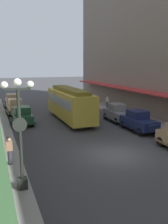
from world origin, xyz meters
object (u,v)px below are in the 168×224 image
object	(u,v)px
parked_car_0	(16,107)
fire_hydrant	(149,121)
parked_car_1	(118,112)
parked_car_3	(13,101)
parked_car_7	(22,115)
streetcar	(70,103)
parked_car_5	(139,121)
parked_car_2	(81,99)
pedestrian_0	(107,102)
pedestrian_2	(9,150)
lamp_post_with_clock	(20,130)

from	to	relation	value
parked_car_0	fire_hydrant	size ratio (longest dim) A/B	5.26
parked_car_0	parked_car_1	distance (m)	12.24
parked_car_3	parked_car_7	world-z (taller)	same
streetcar	parked_car_5	bearing A→B (deg)	-53.80
parked_car_2	pedestrian_0	xyz separation A→B (m)	(2.32, -3.78, 0.07)
fire_hydrant	pedestrian_2	xyz separation A→B (m)	(-13.08, -4.85, 0.45)
lamp_post_with_clock	pedestrian_0	xyz separation A→B (m)	(13.32, 18.09, -1.97)
parked_car_1	parked_car_2	size ratio (longest dim) A/B	1.00
parked_car_3	parked_car_2	bearing A→B (deg)	-13.43
fire_hydrant	pedestrian_2	world-z (taller)	pedestrian_2
parked_car_1	parked_car_2	distance (m)	10.54
parked_car_3	parked_car_5	bearing A→B (deg)	-60.62
lamp_post_with_clock	fire_hydrant	bearing A→B (deg)	32.06
parked_car_5	parked_car_7	xyz separation A→B (m)	(-9.47, 6.23, 0.00)
parked_car_2	fire_hydrant	bearing A→B (deg)	-82.80
parked_car_7	pedestrian_0	xyz separation A→B (m)	(11.67, 4.61, 0.07)
parked_car_1	parked_car_0	bearing A→B (deg)	142.16
parked_car_2	fire_hydrant	xyz separation A→B (m)	(1.75, -13.88, -0.38)
parked_car_1	parked_car_7	xyz separation A→B (m)	(-9.56, 2.14, 0.00)
parked_car_5	pedestrian_0	bearing A→B (deg)	78.54
parked_car_7	lamp_post_with_clock	size ratio (longest dim) A/B	0.83
streetcar	parked_car_7	bearing A→B (deg)	179.22
parked_car_1	parked_car_5	size ratio (longest dim) A/B	1.01
parked_car_2	parked_car_7	xyz separation A→B (m)	(-9.35, -8.39, 0.00)
parked_car_0	parked_car_3	xyz separation A→B (m)	(0.09, 5.27, 0.00)
parked_car_2	pedestrian_2	xyz separation A→B (m)	(-11.33, -18.73, 0.07)
parked_car_0	pedestrian_2	size ratio (longest dim) A/B	2.58
lamp_post_with_clock	pedestrian_0	size ratio (longest dim) A/B	3.09
pedestrian_2	pedestrian_0	bearing A→B (deg)	47.62
parked_car_0	parked_car_7	size ratio (longest dim) A/B	1.01
lamp_post_with_clock	parked_car_5	bearing A→B (deg)	33.08
parked_car_1	streetcar	size ratio (longest dim) A/B	0.45
parked_car_1	fire_hydrant	xyz separation A→B (m)	(1.55, -3.35, -0.38)
parked_car_3	lamp_post_with_clock	size ratio (longest dim) A/B	0.83
parked_car_7	pedestrian_2	xyz separation A→B (m)	(-1.97, -10.34, 0.07)
pedestrian_2	parked_car_5	bearing A→B (deg)	19.75
parked_car_1	parked_car_3	xyz separation A→B (m)	(-9.58, 12.77, 0.00)
parked_car_2	pedestrian_2	world-z (taller)	parked_car_2
parked_car_2	pedestrian_0	size ratio (longest dim) A/B	2.58
parked_car_3	parked_car_1	bearing A→B (deg)	-53.14
streetcar	lamp_post_with_clock	xyz separation A→B (m)	(-6.61, -13.40, 1.08)
parked_car_5	parked_car_7	distance (m)	11.34
parked_car_5	lamp_post_with_clock	size ratio (longest dim) A/B	0.83
lamp_post_with_clock	pedestrian_0	distance (m)	22.55
pedestrian_2	lamp_post_with_clock	bearing A→B (deg)	-83.99
pedestrian_0	parked_car_0	bearing A→B (deg)	176.35
pedestrian_0	fire_hydrant	bearing A→B (deg)	-93.21
parked_car_2	lamp_post_with_clock	bearing A→B (deg)	-116.70
streetcar	pedestrian_2	size ratio (longest dim) A/B	5.75
fire_hydrant	parked_car_1	bearing A→B (deg)	114.85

